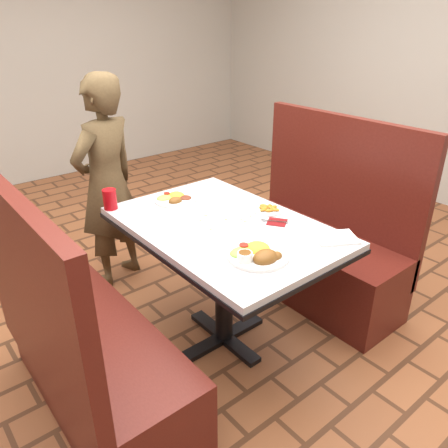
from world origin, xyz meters
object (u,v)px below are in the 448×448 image
(dining_table, at_px, (224,241))
(booth_bench_left, at_px, (87,356))
(red_tumbler, at_px, (110,199))
(diner_person, at_px, (107,184))
(near_dinner_plate, at_px, (258,252))
(far_dinner_plate, at_px, (175,197))
(plantain_plate, at_px, (268,209))
(booth_bench_right, at_px, (317,248))

(dining_table, distance_m, booth_bench_left, 0.86)
(booth_bench_left, height_order, red_tumbler, booth_bench_left)
(booth_bench_left, distance_m, diner_person, 1.26)
(dining_table, distance_m, diner_person, 1.03)
(diner_person, xyz_separation_m, near_dinner_plate, (0.06, -1.38, 0.07))
(far_dinner_plate, bearing_deg, diner_person, 103.59)
(dining_table, distance_m, near_dinner_plate, 0.40)
(diner_person, height_order, red_tumbler, diner_person)
(diner_person, height_order, plantain_plate, diner_person)
(booth_bench_left, bearing_deg, dining_table, 0.00)
(diner_person, xyz_separation_m, red_tumbler, (-0.20, -0.47, 0.09))
(diner_person, relative_size, plantain_plate, 8.57)
(booth_bench_right, height_order, diner_person, diner_person)
(dining_table, xyz_separation_m, diner_person, (-0.16, 1.02, 0.06))
(booth_bench_right, xyz_separation_m, diner_person, (-0.96, 1.02, 0.38))
(diner_person, relative_size, far_dinner_plate, 5.90)
(far_dinner_plate, relative_size, red_tumbler, 2.14)
(red_tumbler, bearing_deg, diner_person, 67.24)
(dining_table, bearing_deg, near_dinner_plate, -106.07)
(near_dinner_plate, xyz_separation_m, far_dinner_plate, (0.08, 0.79, -0.01))
(plantain_plate, bearing_deg, booth_bench_right, 2.96)
(near_dinner_plate, xyz_separation_m, red_tumbler, (-0.26, 0.91, 0.03))
(dining_table, height_order, diner_person, diner_person)
(dining_table, distance_m, plantain_plate, 0.31)
(diner_person, bearing_deg, dining_table, 79.19)
(dining_table, bearing_deg, diner_person, 99.13)
(booth_bench_right, distance_m, diner_person, 1.45)
(diner_person, xyz_separation_m, far_dinner_plate, (0.14, -0.59, 0.06))
(booth_bench_right, xyz_separation_m, plantain_plate, (-0.51, -0.03, 0.43))
(booth_bench_right, relative_size, red_tumbler, 10.66)
(booth_bench_left, bearing_deg, booth_bench_right, 0.00)
(near_dinner_plate, relative_size, far_dinner_plate, 1.15)
(booth_bench_right, distance_m, plantain_plate, 0.67)
(booth_bench_left, xyz_separation_m, booth_bench_right, (1.60, 0.00, 0.00))
(near_dinner_plate, height_order, red_tumbler, red_tumbler)
(booth_bench_left, relative_size, far_dinner_plate, 4.98)
(near_dinner_plate, distance_m, far_dinner_plate, 0.79)
(near_dinner_plate, height_order, plantain_plate, near_dinner_plate)
(dining_table, relative_size, red_tumbler, 10.76)
(diner_person, distance_m, near_dinner_plate, 1.38)
(booth_bench_left, distance_m, near_dinner_plate, 0.90)
(plantain_plate, relative_size, red_tumbler, 1.47)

